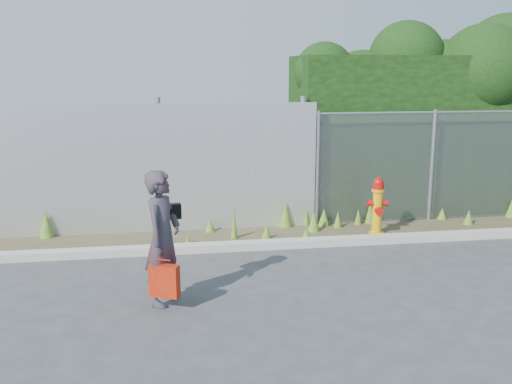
{
  "coord_description": "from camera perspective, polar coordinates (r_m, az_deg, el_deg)",
  "views": [
    {
      "loc": [
        -1.56,
        -6.63,
        2.77
      ],
      "look_at": [
        -0.3,
        1.4,
        1.0
      ],
      "focal_mm": 40.0,
      "sensor_mm": 36.0,
      "label": 1
    }
  ],
  "objects": [
    {
      "name": "curb",
      "position": [
        8.99,
        1.5,
        -5.26
      ],
      "size": [
        16.0,
        0.22,
        0.12
      ],
      "primitive_type": "cube",
      "color": "#A79F97",
      "rests_on": "ground"
    },
    {
      "name": "fire_hydrant",
      "position": [
        9.78,
        12.05,
        -1.47
      ],
      "size": [
        0.34,
        0.3,
        1.01
      ],
      "rotation": [
        0.0,
        0.0,
        -0.12
      ],
      "color": "#E5A30C",
      "rests_on": "ground"
    },
    {
      "name": "weed_strip",
      "position": [
        9.71,
        2.62,
        -3.65
      ],
      "size": [
        16.0,
        1.27,
        0.54
      ],
      "color": "#453D27",
      "rests_on": "ground"
    },
    {
      "name": "black_shoulder_bag",
      "position": [
        6.99,
        -8.53,
        -1.93
      ],
      "size": [
        0.24,
        0.1,
        0.18
      ],
      "rotation": [
        0.0,
        0.0,
        0.18
      ],
      "color": "black"
    },
    {
      "name": "ground",
      "position": [
        7.35,
        4.06,
        -9.87
      ],
      "size": [
        80.0,
        80.0,
        0.0
      ],
      "primitive_type": "plane",
      "color": "#3B3C3E",
      "rests_on": "ground"
    },
    {
      "name": "hedge",
      "position": [
        12.33,
        21.2,
        8.39
      ],
      "size": [
        7.38,
        2.3,
        3.86
      ],
      "color": "black",
      "rests_on": "ground"
    },
    {
      "name": "chainlink_fence",
      "position": [
        11.38,
        21.93,
        2.6
      ],
      "size": [
        6.5,
        0.07,
        2.05
      ],
      "color": "gray",
      "rests_on": "ground"
    },
    {
      "name": "woman",
      "position": [
        6.83,
        -9.3,
        -4.55
      ],
      "size": [
        0.6,
        0.7,
        1.62
      ],
      "primitive_type": "imported",
      "rotation": [
        0.0,
        0.0,
        1.13
      ],
      "color": "#0D4A57",
      "rests_on": "ground"
    },
    {
      "name": "red_tote_bag",
      "position": [
        6.75,
        -9.15,
        -8.76
      ],
      "size": [
        0.35,
        0.13,
        0.45
      ],
      "rotation": [
        0.0,
        0.0,
        -0.41
      ],
      "color": "#B32F0A"
    },
    {
      "name": "corrugated_fence",
      "position": [
        9.93,
        -18.57,
        1.97
      ],
      "size": [
        8.5,
        0.21,
        2.3
      ],
      "color": "silver",
      "rests_on": "ground"
    }
  ]
}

